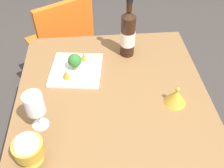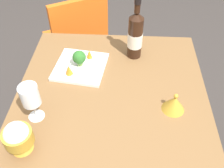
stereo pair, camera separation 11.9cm
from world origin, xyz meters
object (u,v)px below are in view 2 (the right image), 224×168
at_px(serving_plate, 81,67).
at_px(wine_glass, 30,96).
at_px(rice_bowl_lid, 174,103).
at_px(rice_bowl, 18,137).
at_px(chair_by_wall, 78,36).
at_px(broccoli_floret, 79,58).
at_px(carrot_garnish_left, 89,54).
at_px(carrot_garnish_right, 69,70).
at_px(wine_bottle, 135,35).

bearing_deg(serving_plate, wine_glass, -23.76).
bearing_deg(rice_bowl_lid, rice_bowl, -69.16).
bearing_deg(chair_by_wall, wine_glass, -120.89).
bearing_deg(broccoli_floret, carrot_garnish_left, 146.40).
bearing_deg(chair_by_wall, broccoli_floret, -107.84).
relative_size(chair_by_wall, wine_glass, 4.75).
height_order(chair_by_wall, carrot_garnish_right, chair_by_wall).
distance_m(rice_bowl_lid, broccoli_floret, 0.51).
bearing_deg(wine_glass, chair_by_wall, 178.67).
bearing_deg(rice_bowl, broccoli_floret, 162.20).
relative_size(broccoli_floret, carrot_garnish_left, 1.63).
bearing_deg(broccoli_floret, wine_glass, -23.36).
bearing_deg(rice_bowl, wine_bottle, 144.21).
distance_m(wine_bottle, wine_glass, 0.61).
distance_m(wine_bottle, carrot_garnish_left, 0.26).
bearing_deg(wine_glass, broccoli_floret, 156.64).
height_order(wine_bottle, carrot_garnish_right, wine_bottle).
distance_m(wine_glass, carrot_garnish_right, 0.29).
bearing_deg(wine_glass, wine_bottle, 136.74).
relative_size(rice_bowl, serving_plate, 0.51).
height_order(rice_bowl, broccoli_floret, rice_bowl).
height_order(wine_bottle, rice_bowl_lid, wine_bottle).
distance_m(rice_bowl, broccoli_floret, 0.50).
distance_m(rice_bowl, serving_plate, 0.51).
bearing_deg(wine_glass, carrot_garnish_left, 154.85).
bearing_deg(wine_bottle, carrot_garnish_right, -59.99).
distance_m(rice_bowl_lid, carrot_garnish_right, 0.52).
relative_size(wine_bottle, rice_bowl, 2.30).
xyz_separation_m(wine_bottle, wine_glass, (0.44, -0.42, 0.00)).
bearing_deg(chair_by_wall, carrot_garnish_right, -112.79).
height_order(chair_by_wall, broccoli_floret, chair_by_wall).
distance_m(wine_bottle, broccoli_floret, 0.31).
height_order(chair_by_wall, serving_plate, chair_by_wall).
xyz_separation_m(carrot_garnish_left, carrot_garnish_right, (0.13, -0.09, -0.00)).
bearing_deg(carrot_garnish_right, rice_bowl, -15.03).
relative_size(rice_bowl, carrot_garnish_left, 2.69).
height_order(wine_bottle, serving_plate, wine_bottle).
height_order(broccoli_floret, carrot_garnish_right, broccoli_floret).
bearing_deg(rice_bowl, rice_bowl_lid, 110.84).
distance_m(broccoli_floret, carrot_garnish_left, 0.08).
height_order(rice_bowl_lid, serving_plate, rice_bowl_lid).
distance_m(wine_glass, serving_plate, 0.37).
bearing_deg(broccoli_floret, carrot_garnish_right, -32.78).
xyz_separation_m(broccoli_floret, carrot_garnish_right, (0.07, -0.04, -0.02)).
xyz_separation_m(wine_glass, rice_bowl_lid, (-0.07, 0.59, -0.09)).
relative_size(rice_bowl, rice_bowl_lid, 1.42).
xyz_separation_m(chair_by_wall, rice_bowl, (1.06, -0.03, 0.28)).
relative_size(wine_bottle, rice_bowl_lid, 3.26).
xyz_separation_m(wine_bottle, serving_plate, (0.12, -0.27, -0.12)).
height_order(wine_bottle, rice_bowl, wine_bottle).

